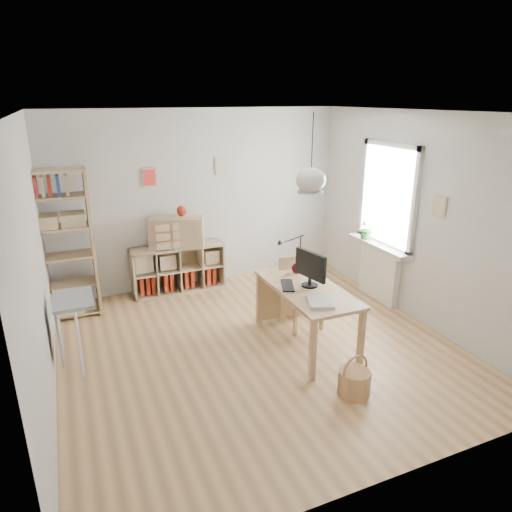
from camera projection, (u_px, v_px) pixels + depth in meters
name	position (u px, v px, depth m)	size (l,w,h in m)	color
ground	(258.00, 347.00, 5.49)	(4.50, 4.50, 0.00)	tan
room_shell	(311.00, 180.00, 4.90)	(4.50, 4.50, 4.50)	silver
window_unit	(388.00, 196.00, 6.32)	(0.07, 1.16, 1.46)	white
radiator	(379.00, 273.00, 6.69)	(0.10, 0.80, 0.80)	white
windowsill	(379.00, 246.00, 6.53)	(0.22, 1.20, 0.06)	silver
desk	(306.00, 294.00, 5.34)	(0.70, 1.50, 0.75)	tan
cube_shelf	(177.00, 272.00, 7.02)	(1.40, 0.38, 0.72)	tan
tall_bookshelf	(60.00, 240.00, 5.94)	(0.80, 0.38, 2.00)	tan
side_table	(68.00, 315.00, 4.82)	(0.40, 0.55, 0.85)	#98979A
chair	(300.00, 288.00, 5.87)	(0.46, 0.46, 0.92)	#98979A
wicker_basket	(354.00, 382.00, 4.57)	(0.33, 0.32, 0.45)	#B07B4F
storage_chest	(297.00, 293.00, 6.52)	(0.60, 0.66, 0.57)	beige
monitor	(310.00, 267.00, 5.27)	(0.19, 0.48, 0.42)	black
keyboard	(287.00, 285.00, 5.33)	(0.14, 0.36, 0.02)	black
task_lamp	(289.00, 248.00, 5.79)	(0.38, 0.14, 0.41)	black
yarn_ball	(297.00, 268.00, 5.70)	(0.13, 0.13, 0.13)	#500A17
paper_tray	(320.00, 302.00, 4.89)	(0.25, 0.32, 0.03)	silver
drawer_chest	(177.00, 232.00, 6.78)	(0.79, 0.36, 0.45)	tan
red_vase	(181.00, 211.00, 6.71)	(0.14, 0.14, 0.17)	maroon
potted_plant	(367.00, 228.00, 6.70)	(0.29, 0.25, 0.32)	#215A21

